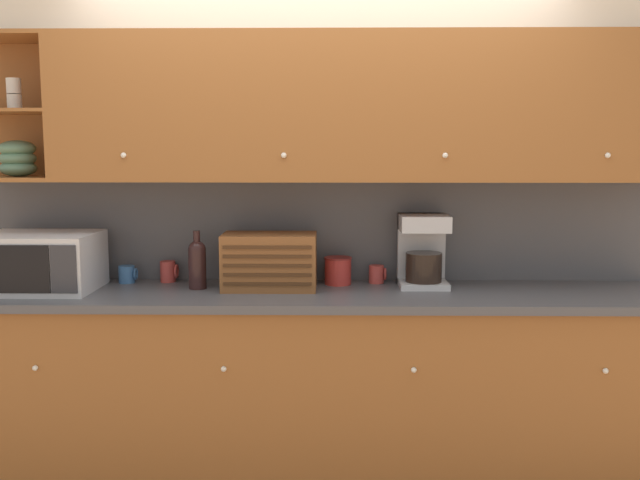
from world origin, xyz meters
The scene contains 13 objects.
ground_plane centered at (0.00, 0.00, 0.00)m, with size 24.00×24.00×0.00m, color #896647.
wall_back centered at (0.00, 0.03, 1.30)m, with size 5.84×0.06×2.60m.
counter_unit centered at (0.00, -0.31, 0.48)m, with size 3.46×0.65×0.96m.
backsplash_panel centered at (0.00, -0.01, 1.22)m, with size 3.44×0.01×0.53m.
upper_cabinets centered at (0.16, -0.19, 1.84)m, with size 3.44×0.39×0.71m.
microwave centered at (-1.38, -0.31, 1.10)m, with size 0.55×0.43×0.28m.
mug_patterned_third centered at (-1.00, -0.11, 1.00)m, with size 0.09×0.08×0.09m.
mug_blue_second centered at (-0.79, -0.08, 1.01)m, with size 0.09×0.08×0.11m.
wine_bottle centered at (-0.61, -0.25, 1.09)m, with size 0.09×0.09×0.29m.
bread_box centered at (-0.25, -0.25, 1.09)m, with size 0.46×0.26×0.28m.
storage_canister centered at (0.09, -0.13, 1.03)m, with size 0.14×0.14×0.14m.
mug centered at (0.29, -0.09, 1.00)m, with size 0.09×0.08×0.09m.
coffee_maker centered at (0.52, -0.17, 1.14)m, with size 0.24×0.24×0.36m.
Camera 1 is at (0.06, -3.73, 1.66)m, focal length 40.00 mm.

